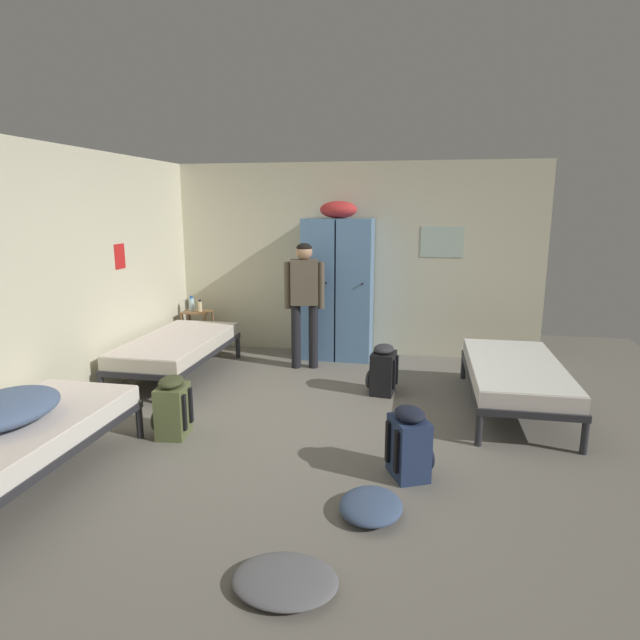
% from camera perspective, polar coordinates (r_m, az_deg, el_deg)
% --- Properties ---
extents(ground_plane, '(8.23, 8.23, 0.00)m').
position_cam_1_polar(ground_plane, '(5.08, -0.56, -11.14)').
color(ground_plane, slate).
extents(room_backdrop, '(4.98, 5.20, 2.58)m').
position_cam_1_polar(room_backdrop, '(6.29, -9.49, 5.41)').
color(room_backdrop, beige).
rests_on(room_backdrop, ground_plane).
extents(locker_bank, '(0.90, 0.55, 2.07)m').
position_cam_1_polar(locker_bank, '(7.03, 1.94, 3.65)').
color(locker_bank, '#5B84B2').
rests_on(locker_bank, ground_plane).
extents(shelf_unit, '(0.38, 0.30, 0.57)m').
position_cam_1_polar(shelf_unit, '(7.64, -13.02, -0.72)').
color(shelf_unit, brown).
rests_on(shelf_unit, ground_plane).
extents(bed_left_front, '(0.90, 1.90, 0.49)m').
position_cam_1_polar(bed_left_front, '(4.48, -29.70, -10.87)').
color(bed_left_front, '#28282D').
rests_on(bed_left_front, ground_plane).
extents(bed_right, '(0.90, 1.90, 0.49)m').
position_cam_1_polar(bed_right, '(5.65, 20.20, -5.38)').
color(bed_right, '#28282D').
rests_on(bed_right, ground_plane).
extents(bed_left_rear, '(0.90, 1.90, 0.49)m').
position_cam_1_polar(bed_left_rear, '(6.52, -15.07, -2.73)').
color(bed_left_rear, '#28282D').
rests_on(bed_left_rear, ground_plane).
extents(bedding_heap, '(0.64, 0.84, 0.21)m').
position_cam_1_polar(bedding_heap, '(4.46, -30.68, -8.16)').
color(bedding_heap, slate).
rests_on(bedding_heap, bed_left_front).
extents(person_traveler, '(0.49, 0.26, 1.57)m').
position_cam_1_polar(person_traveler, '(6.55, -1.68, 2.82)').
color(person_traveler, black).
rests_on(person_traveler, ground_plane).
extents(water_bottle, '(0.07, 0.07, 0.21)m').
position_cam_1_polar(water_bottle, '(7.63, -13.62, 1.67)').
color(water_bottle, '#B2DBEA').
rests_on(water_bottle, shelf_unit).
extents(lotion_bottle, '(0.06, 0.06, 0.17)m').
position_cam_1_polar(lotion_bottle, '(7.52, -12.76, 1.44)').
color(lotion_bottle, beige).
rests_on(lotion_bottle, shelf_unit).
extents(backpack_black, '(0.36, 0.35, 0.55)m').
position_cam_1_polar(backpack_black, '(5.83, 6.71, -5.38)').
color(backpack_black, black).
rests_on(backpack_black, ground_plane).
extents(backpack_olive, '(0.36, 0.35, 0.55)m').
position_cam_1_polar(backpack_olive, '(4.94, -15.63, -9.05)').
color(backpack_olive, '#566038').
rests_on(backpack_olive, ground_plane).
extents(backpack_navy, '(0.40, 0.39, 0.55)m').
position_cam_1_polar(backpack_navy, '(4.15, 9.64, -12.97)').
color(backpack_navy, navy).
rests_on(backpack_navy, ground_plane).
extents(clothes_pile_denim, '(0.42, 0.48, 0.12)m').
position_cam_1_polar(clothes_pile_denim, '(3.75, 5.49, -19.24)').
color(clothes_pile_denim, '#42567A').
rests_on(clothes_pile_denim, ground_plane).
extents(clothes_pile_grey, '(0.58, 0.47, 0.09)m').
position_cam_1_polar(clothes_pile_grey, '(3.18, -3.78, -26.10)').
color(clothes_pile_grey, slate).
rests_on(clothes_pile_grey, ground_plane).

